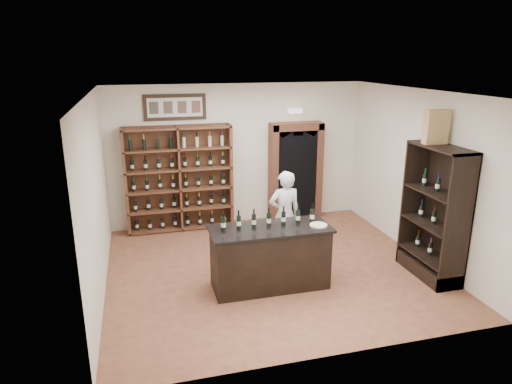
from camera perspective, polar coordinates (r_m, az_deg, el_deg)
The scene contains 21 objects.
floor at distance 8.04m, azimuth 1.88°, elevation -9.50°, with size 5.50×5.50×0.00m, color brown.
ceiling at distance 7.23m, azimuth 2.11°, elevation 12.34°, with size 5.50×5.50×0.00m, color white.
wall_back at distance 9.85m, azimuth -2.23°, elevation 4.69°, with size 5.50×0.04×3.00m, color white.
wall_left at distance 7.23m, azimuth -19.38°, elevation -0.75°, with size 0.04×5.00×3.00m, color white.
wall_right at distance 8.68m, azimuth 19.65°, elevation 2.07°, with size 0.04×5.00×3.00m, color white.
wine_shelf at distance 9.59m, azimuth -9.59°, elevation 1.67°, with size 2.20×0.38×2.20m.
framed_picture at distance 9.46m, azimuth -10.10°, elevation 10.40°, with size 1.25×0.04×0.52m, color black.
arched_doorway at distance 10.11m, azimuth 4.94°, elevation 2.86°, with size 1.17×0.35×2.17m.
emergency_light at distance 9.97m, azimuth 4.94°, elevation 10.04°, with size 0.30×0.10×0.10m, color white.
tasting_counter at distance 7.26m, azimuth 1.76°, elevation -8.21°, with size 1.88×0.78×1.00m.
counter_bottle_0 at distance 6.94m, azimuth -4.11°, elevation -3.96°, with size 0.07×0.07×0.30m.
counter_bottle_1 at distance 6.98m, azimuth -2.17°, elevation -3.79°, with size 0.07×0.07×0.30m.
counter_bottle_2 at distance 7.03m, azimuth -0.26°, elevation -3.62°, with size 0.07×0.07×0.30m.
counter_bottle_3 at distance 7.09m, azimuth 1.62°, elevation -3.44°, with size 0.07×0.07×0.30m.
counter_bottle_4 at distance 7.16m, azimuth 3.46°, elevation -3.27°, with size 0.07×0.07×0.30m.
counter_bottle_5 at distance 7.24m, azimuth 5.27°, elevation -3.09°, with size 0.07×0.07×0.30m.
counter_bottle_6 at distance 7.32m, azimuth 7.04°, elevation -2.92°, with size 0.07×0.07×0.30m.
side_cabinet at distance 8.08m, azimuth 21.35°, elevation -4.75°, with size 0.48×1.20×2.20m.
shopkeeper at distance 8.22m, azimuth 3.59°, elevation -2.82°, with size 0.59×0.39×1.61m, color silver.
plate at distance 7.19m, azimuth 7.81°, elevation -4.12°, with size 0.27×0.27×0.02m, color beige.
wine_crate at distance 7.79m, azimuth 21.59°, elevation 7.57°, with size 0.38×0.16×0.54m, color tan.
Camera 1 is at (-2.10, -6.90, 3.56)m, focal length 32.00 mm.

